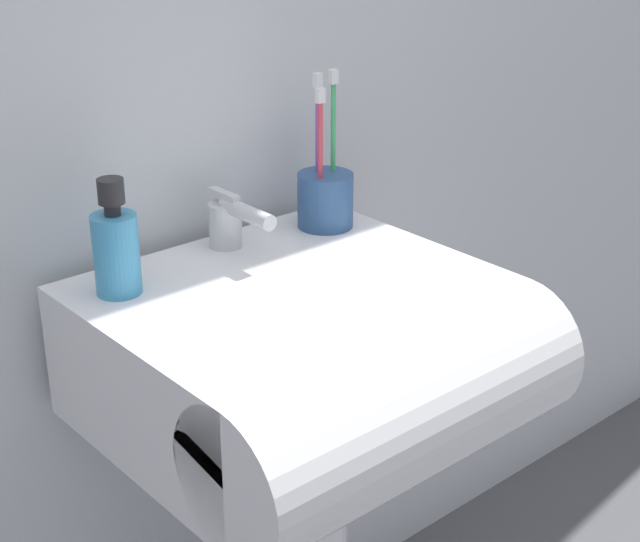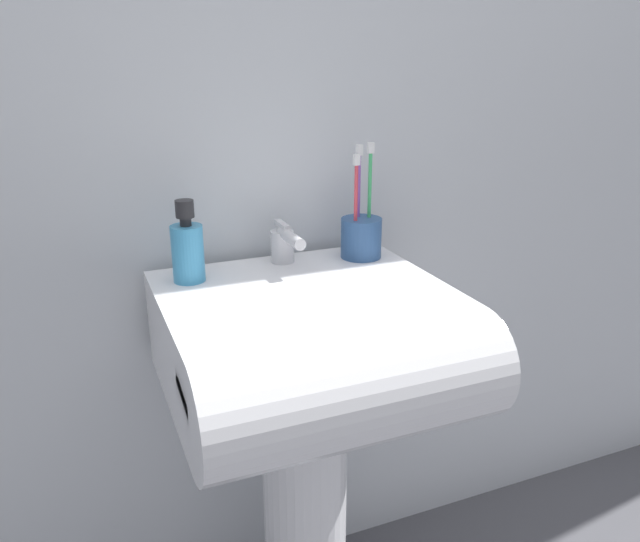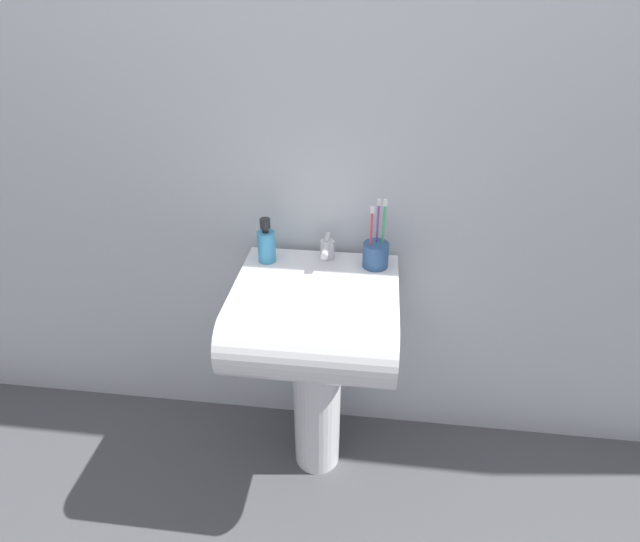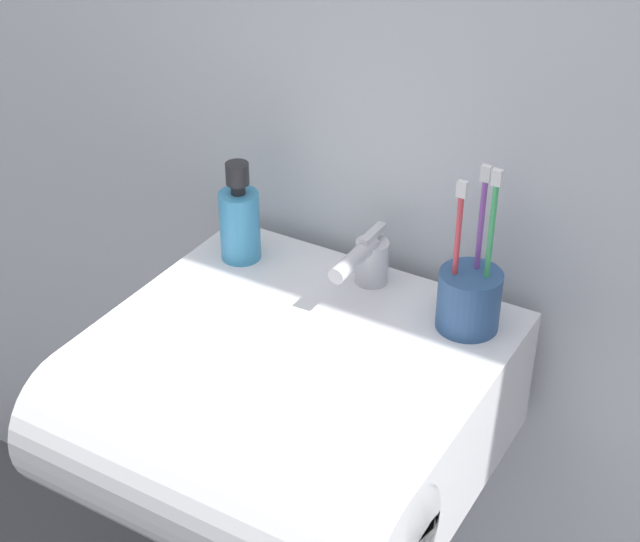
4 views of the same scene
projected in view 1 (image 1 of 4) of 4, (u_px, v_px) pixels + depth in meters
sink_basin at (319, 364)px, 1.22m from camera, size 0.48×0.48×0.18m
faucet at (231, 221)px, 1.31m from camera, size 0.04×0.13×0.08m
toothbrush_cup at (325, 197)px, 1.39m from camera, size 0.08×0.08×0.22m
soap_bottle at (116, 248)px, 1.17m from camera, size 0.06×0.06×0.15m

